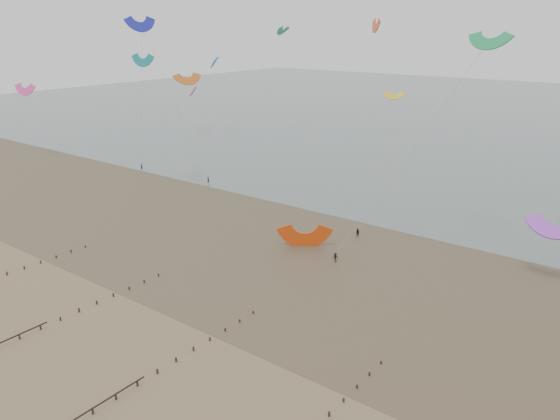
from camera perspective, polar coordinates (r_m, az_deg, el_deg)
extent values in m
plane|color=brown|center=(65.96, -12.46, -13.60)|extent=(500.00, 500.00, 0.00)
plane|color=#475654|center=(241.52, 26.54, 8.56)|extent=(500.00, 500.00, 0.00)
plane|color=#473A28|center=(89.56, 4.67, -4.16)|extent=(500.00, 500.00, 0.00)
ellipsoid|color=slate|center=(90.94, -9.47, -4.01)|extent=(23.60, 14.36, 0.01)
ellipsoid|color=slate|center=(86.86, 12.45, -5.33)|extent=(33.64, 18.32, 0.01)
ellipsoid|color=slate|center=(117.67, -10.60, 1.24)|extent=(26.95, 14.22, 0.01)
cube|color=black|center=(89.87, -26.63, -5.98)|extent=(0.16, 0.16, 0.59)
cube|color=black|center=(90.90, -25.16, -5.49)|extent=(0.16, 0.16, 0.57)
cube|color=black|center=(91.99, -23.74, -5.01)|extent=(0.16, 0.16, 0.54)
cube|color=black|center=(93.15, -22.35, -4.54)|extent=(0.16, 0.16, 0.51)
cube|color=black|center=(94.36, -20.99, -4.08)|extent=(0.16, 0.16, 0.48)
cube|color=black|center=(95.63, -19.67, -3.63)|extent=(0.16, 0.16, 0.45)
cube|color=black|center=(72.11, -25.57, -11.88)|extent=(0.16, 0.16, 0.68)
cube|color=black|center=(73.11, -23.74, -11.19)|extent=(0.16, 0.16, 0.65)
cube|color=black|center=(74.18, -21.97, -10.50)|extent=(0.16, 0.16, 0.62)
cube|color=black|center=(75.33, -20.26, -9.83)|extent=(0.16, 0.16, 0.59)
cube|color=black|center=(76.55, -18.61, -9.17)|extent=(0.16, 0.16, 0.57)
cube|color=black|center=(77.85, -17.01, -8.52)|extent=(0.16, 0.16, 0.54)
cube|color=black|center=(79.21, -15.48, -7.89)|extent=(0.16, 0.16, 0.51)
cube|color=black|center=(80.63, -14.00, -7.27)|extent=(0.16, 0.16, 0.48)
cube|color=black|center=(82.11, -12.58, -6.67)|extent=(0.16, 0.16, 0.45)
cube|color=black|center=(57.58, -18.99, -19.27)|extent=(0.16, 0.16, 0.71)
cube|color=black|center=(58.70, -16.78, -18.21)|extent=(0.16, 0.16, 0.68)
cube|color=black|center=(59.91, -14.68, -17.16)|extent=(0.16, 0.16, 0.65)
cube|color=black|center=(61.22, -12.69, -16.14)|extent=(0.16, 0.16, 0.62)
cube|color=black|center=(62.61, -10.81, -15.14)|extent=(0.16, 0.16, 0.59)
cube|color=black|center=(64.08, -9.03, -14.17)|extent=(0.16, 0.16, 0.57)
cube|color=black|center=(65.61, -7.34, -13.24)|extent=(0.16, 0.16, 0.54)
cube|color=black|center=(67.22, -5.75, -12.34)|extent=(0.16, 0.16, 0.51)
cube|color=black|center=(68.89, -4.24, -11.47)|extent=(0.16, 0.16, 0.48)
cube|color=black|center=(70.62, -2.81, -10.64)|extent=(0.16, 0.16, 0.45)
cube|color=black|center=(54.76, 5.16, -20.51)|extent=(0.16, 0.16, 0.57)
cube|color=black|center=(56.56, 6.66, -19.12)|extent=(0.16, 0.16, 0.54)
cube|color=black|center=(58.41, 8.05, -17.80)|extent=(0.16, 0.16, 0.51)
cube|color=black|center=(60.33, 9.33, -16.56)|extent=(0.16, 0.16, 0.48)
cube|color=black|center=(62.30, 10.51, -15.39)|extent=(0.16, 0.16, 0.45)
imported|color=black|center=(127.59, -7.51, 3.14)|extent=(0.61, 0.46, 1.53)
imported|color=black|center=(85.01, 5.80, -4.95)|extent=(1.12, 0.85, 1.53)
imported|color=black|center=(95.30, 8.11, -2.37)|extent=(0.79, 0.65, 1.50)
imported|color=black|center=(142.62, -14.25, 4.39)|extent=(0.62, 0.47, 1.54)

